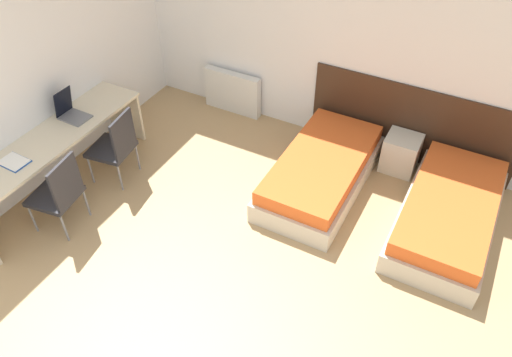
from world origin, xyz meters
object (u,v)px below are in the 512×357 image
chair_near_notebook (59,192)px  bed_near_window (321,172)px  laptop (71,112)px  nightstand (401,153)px  bed_near_door (448,214)px  chair_near_laptop (115,145)px

chair_near_notebook → bed_near_window: bearing=32.6°
chair_near_notebook → laptop: size_ratio=2.71×
bed_near_window → nightstand: (0.73, 0.75, 0.02)m
bed_near_door → laptop: (-4.20, -1.03, 0.59)m
bed_near_door → nightstand: size_ratio=4.03×
chair_near_laptop → laptop: 0.63m
bed_near_door → chair_near_laptop: size_ratio=2.05×
chair_near_laptop → chair_near_notebook: size_ratio=1.00×
bed_near_window → laptop: size_ratio=5.55×
chair_near_notebook → laptop: laptop is taller
laptop → bed_near_door: bearing=14.5°
bed_near_window → bed_near_door: 1.47m
bed_near_door → chair_near_laptop: bearing=-164.7°
chair_near_laptop → chair_near_notebook: bearing=-98.1°
bed_near_door → chair_near_notebook: size_ratio=2.05×
bed_near_door → bed_near_window: bearing=180.0°
chair_near_laptop → bed_near_door: bearing=7.3°
nightstand → laptop: size_ratio=1.38×
chair_near_laptop → laptop: size_ratio=2.71×
nightstand → chair_near_laptop: bearing=-149.0°
chair_near_laptop → chair_near_notebook: 0.90m
nightstand → chair_near_notebook: size_ratio=0.51×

